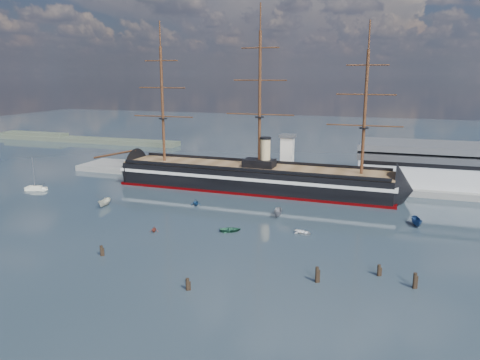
% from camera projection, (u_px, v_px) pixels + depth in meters
% --- Properties ---
extents(ground, '(600.00, 600.00, 0.00)m').
position_uv_depth(ground, '(249.00, 207.00, 132.63)').
color(ground, '#21313C').
rests_on(ground, ground).
extents(quay, '(180.00, 18.00, 2.00)m').
position_uv_depth(quay, '(308.00, 183.00, 162.72)').
color(quay, slate).
rests_on(quay, ground).
extents(warehouse, '(63.00, 21.00, 11.60)m').
position_uv_depth(warehouse, '(460.00, 167.00, 149.56)').
color(warehouse, '#B7BABC').
rests_on(warehouse, ground).
extents(quay_tower, '(5.00, 5.00, 15.00)m').
position_uv_depth(quay_tower, '(287.00, 155.00, 159.98)').
color(quay_tower, silver).
rests_on(quay_tower, ground).
extents(shoreline, '(120.00, 10.00, 4.00)m').
position_uv_depth(shoreline, '(66.00, 138.00, 263.72)').
color(shoreline, '#3F4C38').
rests_on(shoreline, ground).
extents(warship, '(113.04, 18.07, 53.94)m').
position_uv_depth(warship, '(248.00, 177.00, 152.35)').
color(warship, black).
rests_on(warship, ground).
extents(sailboat, '(6.98, 4.13, 10.73)m').
position_uv_depth(sailboat, '(36.00, 188.00, 152.09)').
color(sailboat, beige).
rests_on(sailboat, ground).
extents(motorboat_a, '(6.82, 3.01, 2.65)m').
position_uv_depth(motorboat_a, '(105.00, 206.00, 133.62)').
color(motorboat_a, beige).
rests_on(motorboat_a, ground).
extents(motorboat_b, '(2.53, 3.41, 1.48)m').
position_uv_depth(motorboat_b, '(231.00, 232.00, 112.35)').
color(motorboat_b, '#276045').
rests_on(motorboat_b, ground).
extents(motorboat_c, '(6.56, 3.07, 2.53)m').
position_uv_depth(motorboat_c, '(278.00, 216.00, 124.32)').
color(motorboat_c, gray).
rests_on(motorboat_c, ground).
extents(motorboat_d, '(5.96, 5.18, 2.05)m').
position_uv_depth(motorboat_d, '(196.00, 205.00, 134.87)').
color(motorboat_d, navy).
rests_on(motorboat_d, ground).
extents(motorboat_e, '(1.96, 2.92, 1.27)m').
position_uv_depth(motorboat_e, '(303.00, 234.00, 110.80)').
color(motorboat_e, white).
rests_on(motorboat_e, ground).
extents(motorboat_f, '(6.79, 3.67, 2.57)m').
position_uv_depth(motorboat_f, '(416.00, 226.00, 116.55)').
color(motorboat_f, navy).
rests_on(motorboat_f, ground).
extents(motorboat_g, '(4.35, 2.96, 1.47)m').
position_uv_depth(motorboat_g, '(154.00, 232.00, 112.24)').
color(motorboat_g, maroon).
rests_on(motorboat_g, ground).
extents(piling_near_left, '(0.64, 0.64, 2.94)m').
position_uv_depth(piling_near_left, '(102.00, 256.00, 97.49)').
color(piling_near_left, black).
rests_on(piling_near_left, ground).
extents(piling_near_mid, '(0.64, 0.64, 2.89)m').
position_uv_depth(piling_near_mid, '(188.00, 290.00, 82.04)').
color(piling_near_mid, black).
rests_on(piling_near_mid, ground).
extents(piling_near_right, '(0.64, 0.64, 3.70)m').
position_uv_depth(piling_near_right, '(317.00, 282.00, 85.09)').
color(piling_near_right, black).
rests_on(piling_near_right, ground).
extents(piling_far_right, '(0.64, 0.64, 2.91)m').
position_uv_depth(piling_far_right, '(378.00, 276.00, 87.85)').
color(piling_far_right, black).
rests_on(piling_far_right, ground).
extents(piling_extra, '(0.64, 0.64, 3.64)m').
position_uv_depth(piling_extra, '(414.00, 288.00, 82.67)').
color(piling_extra, black).
rests_on(piling_extra, ground).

